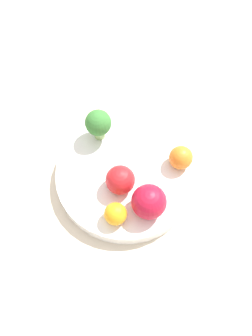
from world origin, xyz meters
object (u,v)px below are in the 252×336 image
(broccoli, at_px, (98,124))
(orange_back, at_px, (116,214))
(bowl, at_px, (126,174))
(orange_front, at_px, (181,158))
(apple_green, at_px, (149,202))
(apple_red, at_px, (122,181))

(broccoli, height_order, orange_back, broccoli)
(bowl, distance_m, orange_front, 0.10)
(apple_green, bearing_deg, broccoli, -42.25)
(apple_red, xyz_separation_m, orange_back, (-0.01, 0.06, -0.01))
(orange_back, bearing_deg, apple_green, -145.43)
(apple_green, bearing_deg, orange_back, 34.57)
(apple_red, relative_size, orange_back, 1.34)
(bowl, height_order, apple_red, apple_red)
(apple_green, bearing_deg, apple_red, -25.56)
(orange_front, distance_m, orange_back, 0.15)
(broccoli, relative_size, apple_green, 1.13)
(bowl, xyz_separation_m, orange_back, (-0.01, 0.09, 0.03))
(bowl, distance_m, orange_back, 0.09)
(bowl, bearing_deg, broccoli, -39.23)
(apple_red, xyz_separation_m, orange_front, (-0.08, -0.07, -0.00))
(bowl, height_order, apple_green, apple_green)
(apple_green, relative_size, orange_front, 1.38)
(apple_green, distance_m, orange_back, 0.06)
(orange_front, xyz_separation_m, orange_back, (0.08, 0.13, -0.00))
(apple_green, xyz_separation_m, orange_back, (0.05, 0.03, -0.01))
(broccoli, relative_size, apple_red, 1.30)
(bowl, relative_size, broccoli, 3.86)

